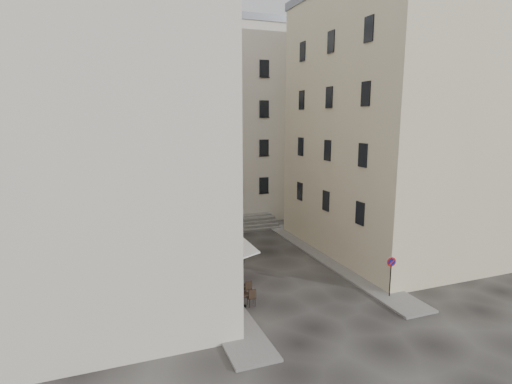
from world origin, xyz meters
name	(u,v)px	position (x,y,z in m)	size (l,w,h in m)	color
ground	(288,283)	(0.00, 0.00, 0.00)	(90.00, 90.00, 0.00)	black
sidewalk_left	(199,269)	(-4.50, 4.00, 0.06)	(2.00, 22.00, 0.12)	slate
sidewalk_right	(328,257)	(4.50, 3.00, 0.06)	(2.00, 18.00, 0.12)	slate
building_left	(85,105)	(-10.50, 3.00, 10.31)	(12.20, 16.20, 20.60)	beige
building_right	(401,123)	(10.50, 3.50, 9.31)	(12.20, 14.20, 18.60)	beige
building_back	(198,122)	(-1.00, 19.00, 9.31)	(18.20, 10.20, 18.60)	beige
cafe_storefront	(213,256)	(-4.32, 1.00, 1.88)	(1.74, 7.30, 3.50)	#490C0A
stone_steps	(227,225)	(0.00, 12.57, 0.40)	(9.00, 3.15, 0.80)	#5D5B58
bollard_near	(242,290)	(-3.25, -1.00, 0.53)	(0.12, 0.12, 0.98)	black
bollard_mid	(224,268)	(-3.25, 2.50, 0.53)	(0.12, 0.12, 0.98)	black
bollard_far	(210,250)	(-3.25, 6.00, 0.53)	(0.12, 0.12, 0.98)	black
no_parking_sign	(391,269)	(4.30, -3.73, 1.66)	(0.53, 0.14, 2.34)	black
bistro_table_a	(242,298)	(-3.51, -1.91, 0.48)	(1.33, 0.62, 0.93)	black
bistro_table_b	(240,289)	(-3.29, -0.77, 0.46)	(1.29, 0.60, 0.91)	black
bistro_table_c	(228,273)	(-3.20, 1.68, 0.47)	(1.30, 0.61, 0.91)	black
bistro_table_d	(225,263)	(-2.89, 3.46, 0.43)	(1.21, 0.57, 0.85)	black
bistro_table_e	(217,254)	(-2.93, 5.28, 0.49)	(1.35, 0.63, 0.95)	black
pedestrian	(241,254)	(-1.86, 3.31, 0.94)	(0.69, 0.45, 1.89)	black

